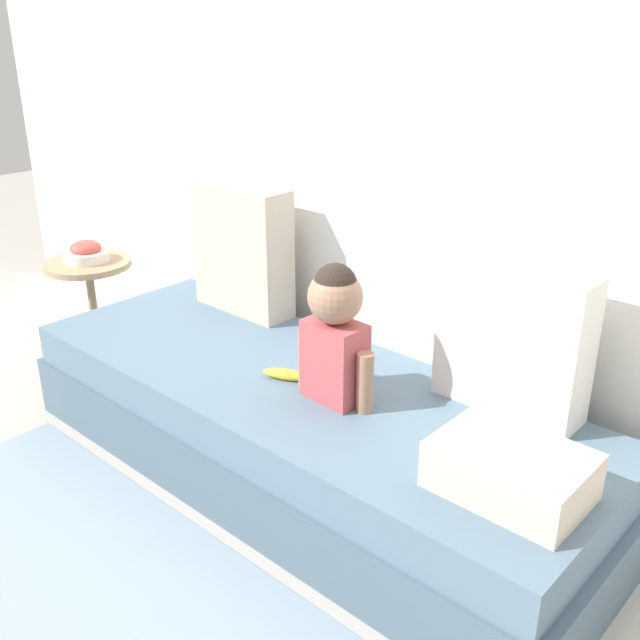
% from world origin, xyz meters
% --- Properties ---
extents(ground_plane, '(12.00, 12.00, 0.00)m').
position_xyz_m(ground_plane, '(0.00, 0.00, 0.00)').
color(ground_plane, '#B2ADA3').
extents(back_wall, '(5.50, 0.10, 2.51)m').
position_xyz_m(back_wall, '(0.00, 0.54, 1.26)').
color(back_wall, white).
rests_on(back_wall, ground).
extents(couch, '(2.30, 0.82, 0.40)m').
position_xyz_m(couch, '(0.00, 0.00, 0.20)').
color(couch, '#495F70').
rests_on(couch, ground).
extents(throw_pillow_left, '(0.46, 0.16, 0.54)m').
position_xyz_m(throw_pillow_left, '(-0.63, 0.31, 0.67)').
color(throw_pillow_left, '#C1B29E').
rests_on(throw_pillow_left, couch).
extents(throw_pillow_right, '(0.48, 0.16, 0.48)m').
position_xyz_m(throw_pillow_right, '(0.63, 0.31, 0.64)').
color(throw_pillow_right, silver).
rests_on(throw_pillow_right, couch).
extents(toddler, '(0.31, 0.18, 0.47)m').
position_xyz_m(toddler, '(0.18, -0.03, 0.65)').
color(toddler, '#B24C51').
rests_on(toddler, couch).
extents(banana, '(0.17, 0.11, 0.04)m').
position_xyz_m(banana, '(-0.04, -0.04, 0.42)').
color(banana, yellow).
rests_on(banana, couch).
extents(folded_blanket, '(0.40, 0.28, 0.14)m').
position_xyz_m(folded_blanket, '(0.87, -0.10, 0.47)').
color(folded_blanket, beige).
rests_on(folded_blanket, couch).
extents(side_table, '(0.41, 0.41, 0.49)m').
position_xyz_m(side_table, '(-1.48, 0.07, 0.38)').
color(side_table, tan).
rests_on(side_table, ground).
extents(fruit_bowl, '(0.21, 0.21, 0.10)m').
position_xyz_m(fruit_bowl, '(-1.48, 0.07, 0.53)').
color(fruit_bowl, silver).
rests_on(fruit_bowl, side_table).
extents(floor_rug, '(2.07, 1.00, 0.01)m').
position_xyz_m(floor_rug, '(0.00, -0.96, 0.00)').
color(floor_rug, '#8499A8').
rests_on(floor_rug, ground).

